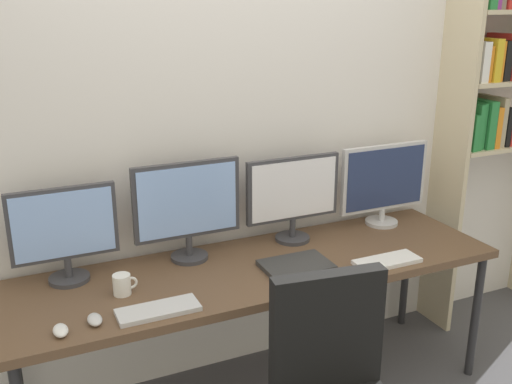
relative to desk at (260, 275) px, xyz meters
The scene contains 13 objects.
wall_back 0.74m from the desk, 90.00° to the left, with size 4.73×0.10×2.60m.
desk is the anchor object (origin of this frame).
bookshelf 1.86m from the desk, ahead, with size 0.83×0.28×2.17m.
monitor_far_left 0.92m from the desk, 165.91° to the left, with size 0.46×0.18×0.43m.
monitor_center_left 0.48m from the desk, 143.01° to the left, with size 0.52×0.18×0.48m.
monitor_center_right 0.46m from the desk, 36.99° to the left, with size 0.51×0.18×0.45m.
monitor_far_right 0.92m from the desk, 14.10° to the left, with size 0.54×0.18×0.45m.
keyboard_left 0.61m from the desk, 157.67° to the right, with size 0.33×0.13×0.02m, color silver.
keyboard_right 0.61m from the desk, 22.33° to the right, with size 0.32×0.13×0.02m, color silver.
mouse_left_side 0.97m from the desk, 165.81° to the right, with size 0.06×0.10×0.03m, color silver.
mouse_right_side 0.84m from the desk, 165.40° to the right, with size 0.06×0.10×0.03m, color silver.
laptop_closed 0.18m from the desk, 33.95° to the right, with size 0.32×0.22×0.02m, color #2D2D2D.
coffee_mug 0.66m from the desk, behind, with size 0.11×0.08×0.09m.
Camera 1 is at (-1.07, -1.71, 1.94)m, focal length 41.36 mm.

